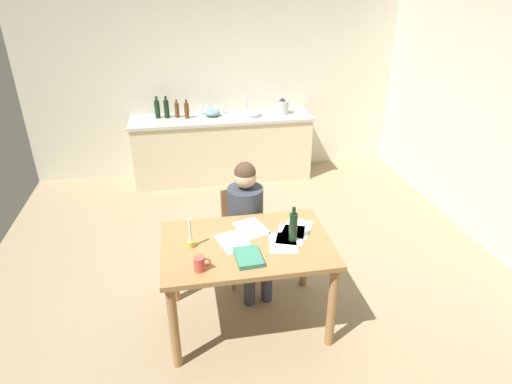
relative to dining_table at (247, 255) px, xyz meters
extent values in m
cube|color=#937F60|center=(0.13, 0.70, -0.68)|extent=(5.20, 5.20, 0.04)
cube|color=beige|center=(0.13, 3.30, 0.64)|extent=(5.20, 0.12, 2.60)
cube|color=beige|center=(0.13, 2.94, -0.23)|extent=(2.43, 0.60, 0.86)
cube|color=#B7B2A8|center=(0.13, 2.94, 0.22)|extent=(2.47, 0.64, 0.04)
cube|color=#9E7042|center=(0.00, 0.00, 0.09)|extent=(1.30, 0.86, 0.04)
cylinder|color=#9E7042|center=(-0.59, -0.37, -0.29)|extent=(0.07, 0.07, 0.73)
cylinder|color=#9E7042|center=(0.59, -0.37, -0.29)|extent=(0.07, 0.07, 0.73)
cylinder|color=#9E7042|center=(-0.59, 0.37, -0.29)|extent=(0.07, 0.07, 0.73)
cylinder|color=#9E7042|center=(0.59, 0.37, -0.29)|extent=(0.07, 0.07, 0.73)
cube|color=#9E7042|center=(0.08, 0.61, -0.21)|extent=(0.45, 0.45, 0.04)
cube|color=#9E7042|center=(0.06, 0.80, 0.00)|extent=(0.36, 0.07, 0.40)
cylinder|color=#9E7042|center=(-0.06, 0.42, -0.44)|extent=(0.04, 0.04, 0.44)
cylinder|color=#9E7042|center=(0.27, 0.46, -0.44)|extent=(0.04, 0.04, 0.44)
cylinder|color=#9E7042|center=(-0.11, 0.76, -0.44)|extent=(0.04, 0.04, 0.44)
cylinder|color=#9E7042|center=(0.23, 0.80, -0.44)|extent=(0.04, 0.04, 0.44)
cylinder|color=#333842|center=(0.08, 0.59, 0.04)|extent=(0.36, 0.36, 0.50)
sphere|color=#D8AD8C|center=(0.08, 0.59, 0.40)|extent=(0.20, 0.20, 0.20)
sphere|color=#473323|center=(0.08, 0.59, 0.44)|extent=(0.19, 0.19, 0.19)
cylinder|color=#383847|center=(0.03, 0.39, -0.21)|extent=(0.18, 0.39, 0.13)
cylinder|color=#383847|center=(0.05, 0.20, -0.44)|extent=(0.10, 0.10, 0.45)
cylinder|color=#383847|center=(0.19, 0.41, -0.21)|extent=(0.18, 0.39, 0.13)
cylinder|color=#383847|center=(0.21, 0.22, -0.44)|extent=(0.10, 0.10, 0.45)
cylinder|color=#D84C3F|center=(-0.38, -0.28, 0.17)|extent=(0.08, 0.08, 0.11)
torus|color=#D84C3F|center=(-0.33, -0.28, 0.17)|extent=(0.07, 0.01, 0.07)
cylinder|color=gold|center=(-0.42, 0.03, 0.14)|extent=(0.06, 0.06, 0.05)
cylinder|color=white|center=(-0.42, 0.03, 0.26)|extent=(0.02, 0.02, 0.19)
cube|color=#387D63|center=(-0.02, -0.21, 0.13)|extent=(0.20, 0.26, 0.03)
cube|color=white|center=(0.36, 0.05, 0.12)|extent=(0.30, 0.35, 0.00)
cube|color=white|center=(0.27, -0.05, 0.12)|extent=(0.26, 0.33, 0.00)
cube|color=white|center=(-0.10, 0.04, 0.12)|extent=(0.28, 0.34, 0.00)
cube|color=white|center=(0.07, 0.21, 0.12)|extent=(0.29, 0.35, 0.00)
cube|color=white|center=(0.44, 0.14, 0.12)|extent=(0.33, 0.36, 0.00)
cylinder|color=black|center=(0.36, -0.02, 0.23)|extent=(0.06, 0.06, 0.23)
cylinder|color=black|center=(0.36, -0.02, 0.37)|extent=(0.03, 0.03, 0.06)
cylinder|color=#B2B7BC|center=(0.49, 2.94, 0.26)|extent=(0.36, 0.36, 0.04)
cylinder|color=silver|center=(0.49, 3.10, 0.36)|extent=(0.02, 0.02, 0.24)
cylinder|color=black|center=(-0.72, 3.04, 0.36)|extent=(0.07, 0.07, 0.23)
cylinder|color=black|center=(-0.72, 3.04, 0.50)|extent=(0.03, 0.03, 0.06)
cylinder|color=black|center=(-0.60, 3.03, 0.36)|extent=(0.07, 0.07, 0.24)
cylinder|color=black|center=(-0.60, 3.03, 0.50)|extent=(0.03, 0.03, 0.06)
cylinder|color=#593319|center=(-0.46, 3.02, 0.34)|extent=(0.06, 0.06, 0.19)
cylinder|color=#593319|center=(-0.46, 3.02, 0.46)|extent=(0.03, 0.03, 0.05)
cylinder|color=#593319|center=(-0.33, 2.96, 0.34)|extent=(0.06, 0.06, 0.20)
cylinder|color=#593319|center=(-0.33, 2.96, 0.47)|extent=(0.03, 0.03, 0.05)
ellipsoid|color=#668C99|center=(0.01, 3.00, 0.29)|extent=(0.22, 0.22, 0.10)
cylinder|color=#B7BABF|center=(0.98, 2.94, 0.33)|extent=(0.18, 0.18, 0.18)
cone|color=#262628|center=(0.98, 2.94, 0.44)|extent=(0.11, 0.11, 0.04)
cylinder|color=silver|center=(0.18, 3.09, 0.24)|extent=(0.06, 0.06, 0.00)
cylinder|color=silver|center=(0.18, 3.09, 0.28)|extent=(0.01, 0.01, 0.07)
cone|color=silver|center=(0.18, 3.09, 0.35)|extent=(0.07, 0.07, 0.08)
cylinder|color=silver|center=(0.06, 3.09, 0.24)|extent=(0.06, 0.06, 0.00)
cylinder|color=silver|center=(0.06, 3.09, 0.28)|extent=(0.01, 0.01, 0.07)
cone|color=silver|center=(0.06, 3.09, 0.35)|extent=(0.07, 0.07, 0.08)
cylinder|color=silver|center=(-0.06, 3.09, 0.24)|extent=(0.06, 0.06, 0.00)
cylinder|color=silver|center=(-0.06, 3.09, 0.28)|extent=(0.01, 0.01, 0.07)
cone|color=silver|center=(-0.06, 3.09, 0.35)|extent=(0.07, 0.07, 0.08)
cylinder|color=silver|center=(-0.14, 3.09, 0.24)|extent=(0.06, 0.06, 0.00)
cylinder|color=silver|center=(-0.14, 3.09, 0.28)|extent=(0.01, 0.01, 0.07)
cone|color=silver|center=(-0.14, 3.09, 0.35)|extent=(0.07, 0.07, 0.08)
camera|label=1|loc=(-0.43, -2.75, 1.95)|focal=30.20mm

